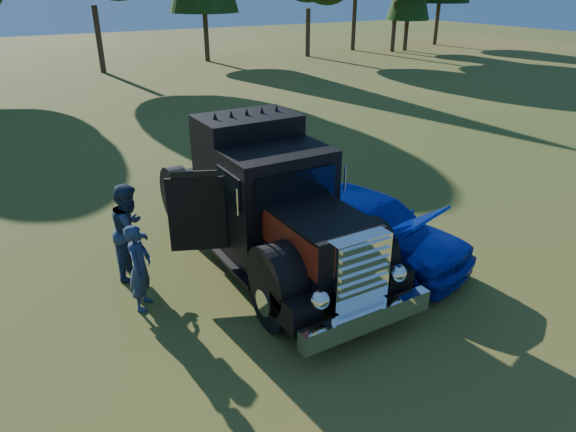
{
  "coord_description": "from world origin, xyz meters",
  "views": [
    {
      "loc": [
        -3.09,
        -6.26,
        5.5
      ],
      "look_at": [
        1.44,
        1.46,
        1.4
      ],
      "focal_mm": 32.0,
      "sensor_mm": 36.0,
      "label": 1
    }
  ],
  "objects_px": {
    "spectator_far": "(131,230)",
    "diamond_t_truck": "(268,206)",
    "hotrod_coupe": "(368,226)",
    "spectator_near": "(140,267)"
  },
  "relations": [
    {
      "from": "spectator_far",
      "to": "diamond_t_truck",
      "type": "bearing_deg",
      "value": -77.73
    },
    {
      "from": "diamond_t_truck",
      "to": "spectator_far",
      "type": "distance_m",
      "value": 2.78
    },
    {
      "from": "hotrod_coupe",
      "to": "spectator_far",
      "type": "height_order",
      "value": "spectator_far"
    },
    {
      "from": "hotrod_coupe",
      "to": "spectator_near",
      "type": "height_order",
      "value": "hotrod_coupe"
    },
    {
      "from": "hotrod_coupe",
      "to": "spectator_near",
      "type": "bearing_deg",
      "value": 172.38
    },
    {
      "from": "diamond_t_truck",
      "to": "hotrod_coupe",
      "type": "distance_m",
      "value": 2.18
    },
    {
      "from": "spectator_near",
      "to": "hotrod_coupe",
      "type": "bearing_deg",
      "value": -64.58
    },
    {
      "from": "spectator_near",
      "to": "diamond_t_truck",
      "type": "bearing_deg",
      "value": -50.14
    },
    {
      "from": "diamond_t_truck",
      "to": "spectator_near",
      "type": "distance_m",
      "value": 2.86
    },
    {
      "from": "hotrod_coupe",
      "to": "spectator_near",
      "type": "xyz_separation_m",
      "value": [
        -4.69,
        0.63,
        0.07
      ]
    }
  ]
}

